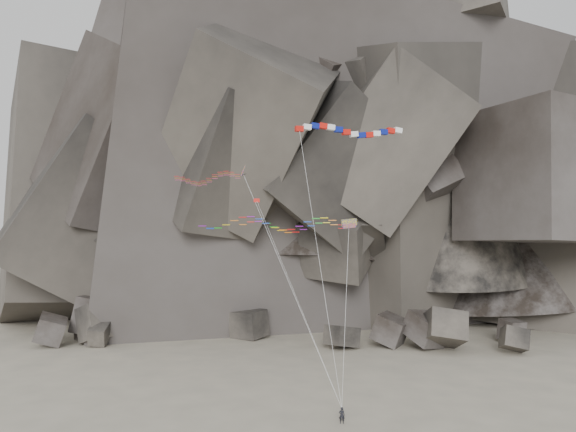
{
  "coord_description": "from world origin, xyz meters",
  "views": [
    {
      "loc": [
        3.37,
        -55.46,
        17.24
      ],
      "look_at": [
        0.2,
        6.0,
        19.39
      ],
      "focal_mm": 35.0,
      "sensor_mm": 36.0,
      "label": 1
    }
  ],
  "objects_px": {
    "banner_kite": "(350,132)",
    "parafoil_kite": "(269,223)",
    "kite_flyer": "(342,414)",
    "pennant_kite": "(272,238)",
    "delta_kite": "(205,178)"
  },
  "relations": [
    {
      "from": "delta_kite",
      "to": "banner_kite",
      "type": "distance_m",
      "value": 16.52
    },
    {
      "from": "delta_kite",
      "to": "banner_kite",
      "type": "relative_size",
      "value": 0.87
    },
    {
      "from": "delta_kite",
      "to": "pennant_kite",
      "type": "bearing_deg",
      "value": -48.52
    },
    {
      "from": "kite_flyer",
      "to": "parafoil_kite",
      "type": "xyz_separation_m",
      "value": [
        -6.91,
        1.96,
        17.56
      ]
    },
    {
      "from": "parafoil_kite",
      "to": "banner_kite",
      "type": "bearing_deg",
      "value": 10.18
    },
    {
      "from": "kite_flyer",
      "to": "banner_kite",
      "type": "distance_m",
      "value": 27.48
    },
    {
      "from": "banner_kite",
      "to": "pennant_kite",
      "type": "xyz_separation_m",
      "value": [
        -7.75,
        -2.64,
        -10.91
      ]
    },
    {
      "from": "banner_kite",
      "to": "parafoil_kite",
      "type": "relative_size",
      "value": 1.54
    },
    {
      "from": "kite_flyer",
      "to": "pennant_kite",
      "type": "bearing_deg",
      "value": -17.92
    },
    {
      "from": "pennant_kite",
      "to": "banner_kite",
      "type": "bearing_deg",
      "value": 12.86
    },
    {
      "from": "delta_kite",
      "to": "parafoil_kite",
      "type": "xyz_separation_m",
      "value": [
        7.56,
        -6.39,
        -5.12
      ]
    },
    {
      "from": "kite_flyer",
      "to": "pennant_kite",
      "type": "distance_m",
      "value": 17.56
    },
    {
      "from": "banner_kite",
      "to": "kite_flyer",
      "type": "bearing_deg",
      "value": -120.95
    },
    {
      "from": "parafoil_kite",
      "to": "pennant_kite",
      "type": "xyz_separation_m",
      "value": [
        0.27,
        0.39,
        -1.47
      ]
    },
    {
      "from": "parafoil_kite",
      "to": "delta_kite",
      "type": "bearing_deg",
      "value": 129.32
    }
  ]
}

